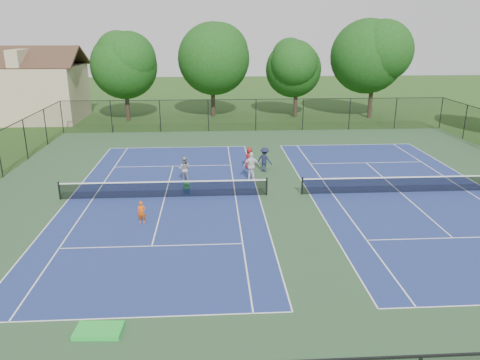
{
  "coord_description": "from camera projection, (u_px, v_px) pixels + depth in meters",
  "views": [
    {
      "loc": [
        -4.19,
        -25.72,
        9.4
      ],
      "look_at": [
        -2.68,
        -1.0,
        1.3
      ],
      "focal_mm": 35.0,
      "sensor_mm": 36.0,
      "label": 1
    }
  ],
  "objects": [
    {
      "name": "tree_back_d",
      "position": [
        375.0,
        53.0,
        48.97
      ],
      "size": [
        7.8,
        7.8,
        10.37
      ],
      "color": "#2D2116",
      "rests_on": "ground"
    },
    {
      "name": "ball_hopper",
      "position": [
        187.0,
        185.0,
        27.63
      ],
      "size": [
        0.37,
        0.33,
        0.44
      ],
      "primitive_type": "cube",
      "rotation": [
        0.0,
        0.0,
        0.18
      ],
      "color": "green",
      "rests_on": "ball_crate"
    },
    {
      "name": "tree_back_b",
      "position": [
        212.0,
        55.0,
        49.95
      ],
      "size": [
        7.6,
        7.6,
        10.03
      ],
      "color": "#2D2116",
      "rests_on": "ground"
    },
    {
      "name": "tree_back_a",
      "position": [
        124.0,
        62.0,
        47.7
      ],
      "size": [
        6.8,
        6.8,
        9.15
      ],
      "color": "#2D2116",
      "rests_on": "ground"
    },
    {
      "name": "clapboard_house",
      "position": [
        32.0,
        91.0,
        48.98
      ],
      "size": [
        10.8,
        8.1,
        7.65
      ],
      "color": "tan",
      "rests_on": "ground"
    },
    {
      "name": "court_pad",
      "position": [
        284.0,
        195.0,
        27.56
      ],
      "size": [
        36.0,
        36.0,
        0.01
      ],
      "primitive_type": "cube",
      "color": "#2D512D",
      "rests_on": "ground"
    },
    {
      "name": "child_player",
      "position": [
        142.0,
        212.0,
        23.45
      ],
      "size": [
        0.43,
        0.3,
        1.15
      ],
      "primitive_type": "imported",
      "rotation": [
        0.0,
        0.0,
        0.06
      ],
      "color": "#E6550F",
      "rests_on": "ground"
    },
    {
      "name": "bystander_b",
      "position": [
        265.0,
        160.0,
        31.77
      ],
      "size": [
        1.25,
        1.16,
        1.69
      ],
      "primitive_type": "imported",
      "rotation": [
        0.0,
        0.0,
        2.5
      ],
      "color": "#191D38",
      "rests_on": "ground"
    },
    {
      "name": "ball_crate",
      "position": [
        187.0,
        191.0,
        27.75
      ],
      "size": [
        0.39,
        0.34,
        0.32
      ],
      "primitive_type": "cube",
      "rotation": [
        0.0,
        0.0,
        0.16
      ],
      "color": "navy",
      "rests_on": "ground"
    },
    {
      "name": "tennis_court_right",
      "position": [
        400.0,
        191.0,
        27.94
      ],
      "size": [
        12.0,
        23.83,
        1.07
      ],
      "color": "navy",
      "rests_on": "ground"
    },
    {
      "name": "ground",
      "position": [
        284.0,
        195.0,
        27.57
      ],
      "size": [
        140.0,
        140.0,
        0.0
      ],
      "primitive_type": "plane",
      "color": "#234716",
      "rests_on": "ground"
    },
    {
      "name": "tennis_court_left",
      "position": [
        165.0,
        196.0,
        27.13
      ],
      "size": [
        12.0,
        23.83,
        1.07
      ],
      "color": "navy",
      "rests_on": "ground"
    },
    {
      "name": "bystander_a",
      "position": [
        252.0,
        166.0,
        29.92
      ],
      "size": [
        1.12,
        0.53,
        1.86
      ],
      "primitive_type": "imported",
      "rotation": [
        0.0,
        0.0,
        3.21
      ],
      "color": "white",
      "rests_on": "ground"
    },
    {
      "name": "bystander_c",
      "position": [
        249.0,
        158.0,
        32.46
      ],
      "size": [
        0.88,
        0.76,
        1.52
      ],
      "primitive_type": "imported",
      "rotation": [
        0.0,
        0.0,
        3.58
      ],
      "color": "maroon",
      "rests_on": "ground"
    },
    {
      "name": "green_tarp",
      "position": [
        99.0,
        331.0,
        15.09
      ],
      "size": [
        1.55,
        0.97,
        0.15
      ],
      "primitive_type": "cube",
      "rotation": [
        0.0,
        0.0,
        -0.06
      ],
      "color": "green",
      "rests_on": "ground"
    },
    {
      "name": "instructor",
      "position": [
        185.0,
        169.0,
        29.78
      ],
      "size": [
        0.91,
        0.78,
        1.63
      ],
      "primitive_type": "imported",
      "rotation": [
        0.0,
        0.0,
        2.91
      ],
      "color": "#9B9A9D",
      "rests_on": "ground"
    },
    {
      "name": "tree_back_c",
      "position": [
        297.0,
        66.0,
        49.87
      ],
      "size": [
        6.0,
        6.0,
        8.4
      ],
      "color": "#2D2116",
      "rests_on": "ground"
    },
    {
      "name": "perimeter_fence",
      "position": [
        285.0,
        169.0,
        27.07
      ],
      "size": [
        36.08,
        36.08,
        3.02
      ],
      "color": "black",
      "rests_on": "ground"
    }
  ]
}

